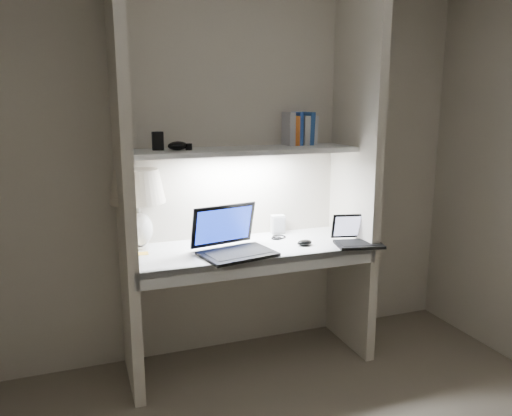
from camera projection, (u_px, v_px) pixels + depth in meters
name	position (u px, v px, depth m)	size (l,w,h in m)	color
back_wall	(235.00, 164.00, 3.23)	(3.20, 0.01, 2.50)	beige
alcove_panel_left	(123.00, 175.00, 2.73)	(0.06, 0.55, 2.50)	beige
alcove_panel_right	(356.00, 164.00, 3.22)	(0.06, 0.55, 2.50)	beige
desk	(249.00, 249.00, 3.08)	(1.40, 0.55, 0.04)	white
desk_apron	(264.00, 267.00, 2.85)	(1.46, 0.03, 0.10)	silver
shelf	(244.00, 151.00, 3.04)	(1.40, 0.36, 0.03)	silver
strip_light	(244.00, 154.00, 3.05)	(0.60, 0.04, 0.01)	white
table_lamp	(137.00, 196.00, 2.95)	(0.33, 0.33, 0.49)	white
laptop_main	(232.00, 243.00, 2.93)	(0.47, 0.43, 0.27)	black
laptop_netbook	(357.00, 237.00, 3.11)	(0.33, 0.30, 0.18)	black
speaker	(278.00, 224.00, 3.36)	(0.09, 0.06, 0.13)	silver
mouse	(305.00, 243.00, 3.09)	(0.10, 0.06, 0.04)	black
cable_coil	(279.00, 237.00, 3.27)	(0.09, 0.09, 0.01)	black
sticky_note	(143.00, 253.00, 2.92)	(0.07, 0.07, 0.00)	yellow
book_row	(299.00, 129.00, 3.26)	(0.20, 0.14, 0.21)	silver
shelf_box	(158.00, 141.00, 2.90)	(0.06, 0.04, 0.11)	black
shelf_gadget	(178.00, 146.00, 2.89)	(0.12, 0.09, 0.05)	black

